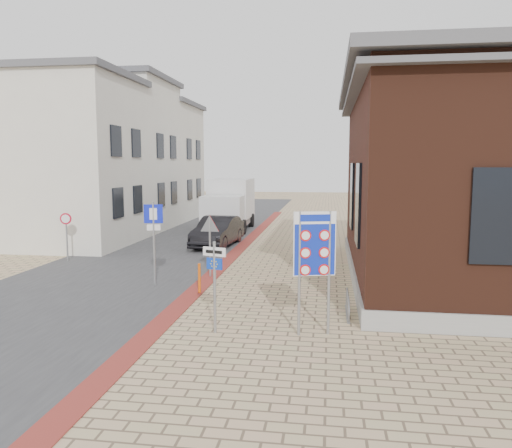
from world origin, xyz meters
The scene contains 15 objects.
ground centered at (0.00, 0.00, 0.00)m, with size 120.00×120.00×0.00m, color tan.
road_strip centered at (-5.50, 15.00, 0.01)m, with size 7.00×60.00×0.02m, color #38383A.
curb_strip centered at (-2.00, 10.00, 0.01)m, with size 0.60×40.00×0.02m, color maroon.
townhouse_near centered at (-10.99, 12.00, 4.17)m, with size 7.40×6.40×8.30m.
townhouse_mid centered at (-10.99, 18.00, 4.57)m, with size 7.40×6.40×9.10m.
townhouse_far centered at (-10.99, 24.00, 4.17)m, with size 7.40×6.40×8.30m.
bike_rack centered at (2.65, 2.20, 0.26)m, with size 0.08×1.80×0.60m.
sedan centered at (-3.20, 12.56, 0.72)m, with size 1.53×4.38×1.44m, color black.
box_truck centered at (-3.82, 18.56, 1.58)m, with size 2.60×5.88×3.05m.
border_sign centered at (1.80, 0.50, 2.09)m, with size 0.97×0.30×2.90m.
essen_sign centered at (-0.51, 0.30, 1.42)m, with size 0.58×0.20×2.18m.
parking_sign centered at (-3.50, 4.50, 1.90)m, with size 0.61×0.13×2.76m.
yield_sign centered at (-2.00, 6.00, 1.62)m, with size 0.76×0.08×2.15m.
speed_sign centered at (-8.50, 8.00, 1.30)m, with size 0.47×0.11×1.99m.
bollard centered at (-1.80, 3.75, 0.47)m, with size 0.08×0.08×0.94m, color #D8550B.
Camera 1 is at (2.10, -10.87, 3.98)m, focal length 35.00 mm.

